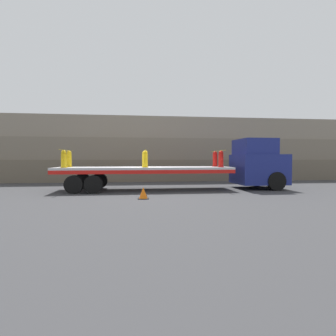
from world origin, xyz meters
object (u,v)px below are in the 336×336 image
fire_hydrant_yellow_far_1 (145,159)px  fire_hydrant_red_near_2 (221,159)px  fire_hydrant_yellow_near_0 (64,159)px  flatbed_trailer (132,172)px  fire_hydrant_yellow_far_0 (69,159)px  traffic_cone (143,193)px  truck_cab (259,164)px  fire_hydrant_yellow_near_1 (145,159)px  fire_hydrant_red_far_2 (215,159)px

fire_hydrant_yellow_far_1 → fire_hydrant_red_near_2: (4.35, -1.12, 0.00)m
fire_hydrant_yellow_near_0 → flatbed_trailer: bearing=8.9°
fire_hydrant_yellow_far_0 → fire_hydrant_yellow_far_1: 4.35m
fire_hydrant_red_near_2 → traffic_cone: bearing=-148.3°
truck_cab → fire_hydrant_red_near_2: (-2.61, -0.56, 0.30)m
flatbed_trailer → fire_hydrant_yellow_far_1: bearing=36.4°
fire_hydrant_yellow_far_1 → fire_hydrant_yellow_near_1: bearing=-90.0°
fire_hydrant_yellow_far_1 → fire_hydrant_red_far_2: 4.35m
fire_hydrant_yellow_far_1 → fire_hydrant_red_far_2: same height
flatbed_trailer → fire_hydrant_yellow_near_0: 3.71m
fire_hydrant_yellow_far_1 → fire_hydrant_red_near_2: 4.50m
fire_hydrant_yellow_far_1 → fire_hydrant_red_far_2: size_ratio=1.00×
fire_hydrant_red_near_2 → fire_hydrant_red_far_2: size_ratio=1.00×
fire_hydrant_yellow_far_0 → traffic_cone: fire_hydrant_yellow_far_0 is taller
fire_hydrant_yellow_near_0 → fire_hydrant_red_far_2: size_ratio=1.00×
fire_hydrant_red_far_2 → fire_hydrant_red_near_2: bearing=-90.0°
truck_cab → fire_hydrant_red_far_2: size_ratio=3.18×
fire_hydrant_yellow_far_0 → traffic_cone: (4.17, -3.93, -1.54)m
fire_hydrant_yellow_near_0 → fire_hydrant_red_near_2: size_ratio=1.00×
truck_cab → traffic_cone: bearing=-154.8°
fire_hydrant_yellow_near_0 → fire_hydrant_yellow_near_1: size_ratio=1.00×
fire_hydrant_yellow_near_0 → fire_hydrant_red_far_2: bearing=7.4°
fire_hydrant_yellow_far_0 → traffic_cone: size_ratio=1.79×
flatbed_trailer → traffic_cone: flatbed_trailer is taller
fire_hydrant_yellow_near_1 → fire_hydrant_yellow_far_1: 1.12m
fire_hydrant_yellow_far_0 → fire_hydrant_red_far_2: same height
truck_cab → fire_hydrant_yellow_near_0: bearing=-177.2°
fire_hydrant_yellow_near_1 → fire_hydrant_red_far_2: 4.50m
fire_hydrant_yellow_far_0 → fire_hydrant_red_near_2: same height
truck_cab → fire_hydrant_red_far_2: truck_cab is taller
fire_hydrant_yellow_far_1 → traffic_cone: (-0.19, -3.93, -1.54)m
truck_cab → fire_hydrant_yellow_far_1: truck_cab is taller
fire_hydrant_yellow_far_0 → fire_hydrant_red_far_2: bearing=0.0°
truck_cab → fire_hydrant_red_far_2: (-2.61, 0.56, 0.30)m
fire_hydrant_yellow_far_1 → fire_hydrant_red_near_2: bearing=-14.5°
fire_hydrant_yellow_near_1 → fire_hydrant_yellow_far_1: (0.00, 1.12, 0.00)m
fire_hydrant_yellow_near_0 → fire_hydrant_yellow_near_1: bearing=0.0°
fire_hydrant_red_far_2 → traffic_cone: (-4.54, -3.93, -1.54)m
traffic_cone → fire_hydrant_red_near_2: bearing=31.7°
fire_hydrant_yellow_near_0 → fire_hydrant_yellow_near_1: (4.35, 0.00, 0.00)m
fire_hydrant_red_near_2 → fire_hydrant_yellow_far_0: bearing=172.6°
flatbed_trailer → traffic_cone: size_ratio=18.74×
fire_hydrant_red_far_2 → flatbed_trailer: bearing=-173.7°
flatbed_trailer → fire_hydrant_red_far_2: size_ratio=10.50×
traffic_cone → fire_hydrant_yellow_near_0: bearing=146.0°
flatbed_trailer → fire_hydrant_yellow_far_0: (-3.59, 0.56, 0.72)m
fire_hydrant_yellow_near_0 → fire_hydrant_yellow_far_1: bearing=14.5°
fire_hydrant_yellow_far_0 → fire_hydrant_red_far_2: size_ratio=1.00×
fire_hydrant_yellow_far_0 → fire_hydrant_yellow_near_1: same height
fire_hydrant_yellow_near_0 → fire_hydrant_red_far_2: same height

